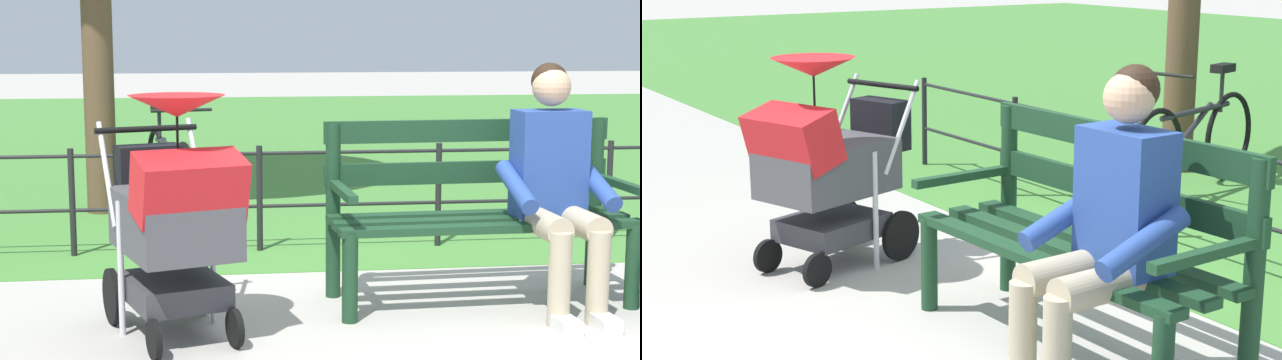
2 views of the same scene
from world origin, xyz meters
TOP-DOWN VIEW (x-y plane):
  - ground_plane at (0.00, 0.00)m, footprint 60.00×60.00m
  - park_bench at (-0.48, -0.12)m, footprint 1.62×0.65m
  - person_on_bench at (-0.83, 0.11)m, footprint 0.54×0.74m
  - stroller at (1.11, 0.34)m, footprint 0.74×0.99m
  - park_fence at (0.00, -1.42)m, footprint 6.05×0.04m
  - bicycle at (1.22, -2.57)m, footprint 0.54×1.62m

SIDE VIEW (x-z plane):
  - ground_plane at x=0.00m, z-range 0.00..0.00m
  - bicycle at x=1.22m, z-range -0.08..0.81m
  - park_fence at x=0.00m, z-range 0.06..0.76m
  - park_bench at x=-0.48m, z-range 0.05..1.01m
  - stroller at x=1.11m, z-range 0.02..1.17m
  - person_on_bench at x=-0.83m, z-range 0.04..1.31m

